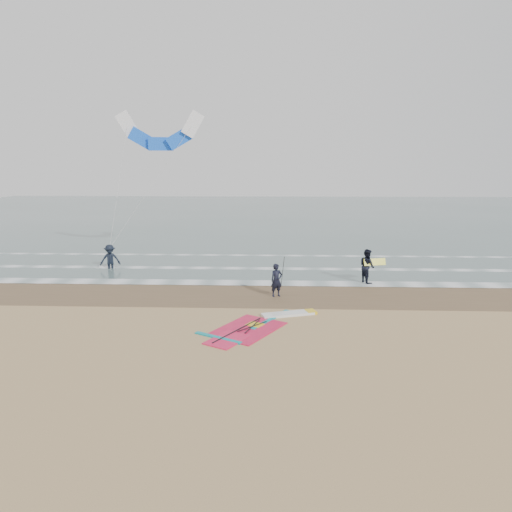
{
  "coord_description": "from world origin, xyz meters",
  "views": [
    {
      "loc": [
        0.51,
        -16.82,
        6.42
      ],
      "look_at": [
        -0.35,
        5.0,
        2.2
      ],
      "focal_mm": 32.0,
      "sensor_mm": 36.0,
      "label": 1
    }
  ],
  "objects_px": {
    "windsurf_rig": "(260,325)",
    "person_wading": "(110,254)",
    "person_walking": "(367,266)",
    "surf_kite": "(160,134)",
    "person_standing": "(277,280)"
  },
  "relations": [
    {
      "from": "person_walking",
      "to": "surf_kite",
      "type": "distance_m",
      "value": 16.44
    },
    {
      "from": "person_standing",
      "to": "person_wading",
      "type": "xyz_separation_m",
      "value": [
        -10.69,
        5.97,
        0.13
      ]
    },
    {
      "from": "windsurf_rig",
      "to": "person_wading",
      "type": "distance_m",
      "value": 14.45
    },
    {
      "from": "person_wading",
      "to": "surf_kite",
      "type": "relative_size",
      "value": 0.22
    },
    {
      "from": "windsurf_rig",
      "to": "surf_kite",
      "type": "height_order",
      "value": "surf_kite"
    },
    {
      "from": "windsurf_rig",
      "to": "person_wading",
      "type": "bearing_deg",
      "value": 133.9
    },
    {
      "from": "surf_kite",
      "to": "person_walking",
      "type": "bearing_deg",
      "value": -25.81
    },
    {
      "from": "person_wading",
      "to": "surf_kite",
      "type": "height_order",
      "value": "surf_kite"
    },
    {
      "from": "person_walking",
      "to": "surf_kite",
      "type": "xyz_separation_m",
      "value": [
        -13.07,
        6.32,
        7.71
      ]
    },
    {
      "from": "person_standing",
      "to": "person_walking",
      "type": "distance_m",
      "value": 5.94
    },
    {
      "from": "windsurf_rig",
      "to": "person_walking",
      "type": "distance_m",
      "value": 9.48
    },
    {
      "from": "windsurf_rig",
      "to": "surf_kite",
      "type": "distance_m",
      "value": 17.78
    },
    {
      "from": "person_standing",
      "to": "person_wading",
      "type": "distance_m",
      "value": 12.25
    },
    {
      "from": "windsurf_rig",
      "to": "surf_kite",
      "type": "xyz_separation_m",
      "value": [
        -7.25,
        13.74,
        8.65
      ]
    },
    {
      "from": "windsurf_rig",
      "to": "person_wading",
      "type": "relative_size",
      "value": 2.6
    }
  ]
}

